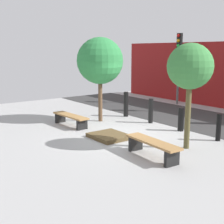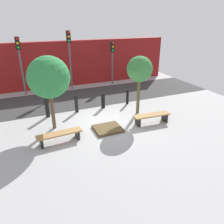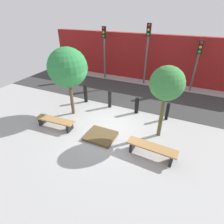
% 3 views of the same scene
% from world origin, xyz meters
% --- Properties ---
extents(ground_plane, '(18.00, 18.00, 0.00)m').
position_xyz_m(ground_plane, '(0.00, 0.00, 0.00)').
color(ground_plane, '#A0A0A0').
extents(road_strip, '(18.00, 3.79, 0.01)m').
position_xyz_m(road_strip, '(0.00, 3.90, 0.01)').
color(road_strip, '#333333').
rests_on(road_strip, ground).
extents(building_facade, '(16.20, 0.50, 3.32)m').
position_xyz_m(building_facade, '(0.00, 7.13, 1.66)').
color(building_facade, maroon).
rests_on(building_facade, ground).
extents(bench_left, '(1.93, 0.56, 0.44)m').
position_xyz_m(bench_left, '(-2.28, -1.10, 0.32)').
color(bench_left, black).
rests_on(bench_left, ground).
extents(bench_right, '(1.90, 0.57, 0.48)m').
position_xyz_m(bench_right, '(2.28, -1.10, 0.35)').
color(bench_right, black).
rests_on(bench_right, ground).
extents(planter_bed, '(1.26, 1.09, 0.13)m').
position_xyz_m(planter_bed, '(0.00, -0.90, 0.06)').
color(planter_bed, brown).
rests_on(planter_bed, ground).
extents(tree_behind_left_bench, '(1.87, 1.87, 3.42)m').
position_xyz_m(tree_behind_left_bench, '(-2.28, 0.31, 2.47)').
color(tree_behind_left_bench, brown).
rests_on(tree_behind_left_bench, ground).
extents(tree_behind_right_bench, '(1.33, 1.33, 3.11)m').
position_xyz_m(tree_behind_right_bench, '(2.28, 0.31, 2.41)').
color(tree_behind_right_bench, brown).
rests_on(tree_behind_right_bench, ground).
extents(bollard_far_left, '(0.21, 0.21, 1.10)m').
position_xyz_m(bollard_far_left, '(-2.37, 1.75, 0.55)').
color(bollard_far_left, black).
rests_on(bollard_far_left, ground).
extents(bollard_left, '(0.19, 0.19, 1.00)m').
position_xyz_m(bollard_left, '(-0.79, 1.75, 0.50)').
color(bollard_left, black).
rests_on(bollard_left, ground).
extents(bollard_center, '(0.22, 0.22, 0.87)m').
position_xyz_m(bollard_center, '(0.79, 1.75, 0.43)').
color(bollard_center, black).
rests_on(bollard_center, ground).
extents(bollard_right, '(0.16, 0.16, 0.90)m').
position_xyz_m(bollard_right, '(2.37, 1.75, 0.45)').
color(bollard_right, black).
rests_on(bollard_right, ground).
extents(traffic_light_west, '(0.28, 0.27, 3.78)m').
position_xyz_m(traffic_light_west, '(-3.25, 6.08, 2.61)').
color(traffic_light_west, '#565656').
rests_on(traffic_light_west, ground).
extents(traffic_light_mid_west, '(0.28, 0.27, 4.07)m').
position_xyz_m(traffic_light_mid_west, '(0.00, 6.08, 2.79)').
color(traffic_light_mid_west, '#555555').
rests_on(traffic_light_mid_west, ground).
extents(traffic_light_mid_east, '(0.28, 0.27, 3.26)m').
position_xyz_m(traffic_light_mid_east, '(3.25, 6.08, 2.26)').
color(traffic_light_mid_east, '#4E4E4E').
rests_on(traffic_light_mid_east, ground).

